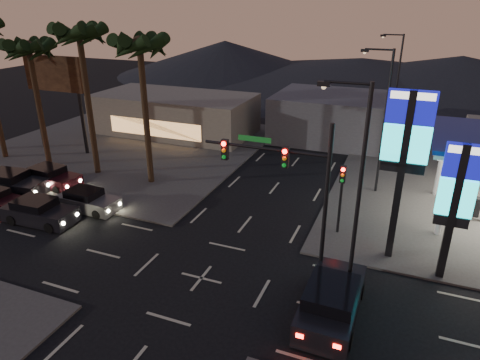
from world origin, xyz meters
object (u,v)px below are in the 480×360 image
at_px(pylon_sign_tall, 406,144).
at_px(car_lane_a_front, 39,212).
at_px(traffic_signal_mast, 290,178).
at_px(car_lane_b_mid, 11,184).
at_px(car_lane_b_front, 87,201).
at_px(car_lane_b_rear, 51,177).
at_px(pylon_sign_short, 457,193).
at_px(suv_station, 331,301).

height_order(pylon_sign_tall, car_lane_a_front, pylon_sign_tall).
bearing_deg(traffic_signal_mast, car_lane_b_mid, 174.24).
height_order(car_lane_b_front, car_lane_b_rear, car_lane_b_rear).
xyz_separation_m(traffic_signal_mast, car_lane_b_mid, (-20.88, 2.11, -4.46)).
height_order(pylon_sign_short, traffic_signal_mast, traffic_signal_mast).
bearing_deg(pylon_sign_tall, suv_station, -108.71).
distance_m(car_lane_a_front, car_lane_b_rear, 5.86).
height_order(traffic_signal_mast, suv_station, traffic_signal_mast).
xyz_separation_m(pylon_sign_tall, suv_station, (-2.00, -5.91, -5.57)).
bearing_deg(car_lane_b_mid, car_lane_b_front, -0.47).
xyz_separation_m(car_lane_a_front, car_lane_b_rear, (-3.57, 4.64, -0.01)).
distance_m(car_lane_b_front, car_lane_b_rear, 5.61).
relative_size(pylon_sign_short, suv_station, 1.31).
relative_size(car_lane_b_front, car_lane_b_rear, 0.91).
bearing_deg(car_lane_b_front, traffic_signal_mast, -8.26).
bearing_deg(traffic_signal_mast, pylon_sign_short, 19.13).
relative_size(traffic_signal_mast, car_lane_b_rear, 1.69).
relative_size(traffic_signal_mast, car_lane_b_mid, 1.53).
height_order(pylon_sign_tall, car_lane_b_rear, pylon_sign_tall).
height_order(traffic_signal_mast, car_lane_b_rear, traffic_signal_mast).
bearing_deg(suv_station, car_lane_b_rear, 163.36).
bearing_deg(car_lane_b_front, pylon_sign_tall, 4.43).
distance_m(pylon_sign_tall, traffic_signal_mast, 6.02).
height_order(pylon_sign_short, car_lane_b_rear, pylon_sign_short).
height_order(car_lane_b_front, suv_station, suv_station).
bearing_deg(traffic_signal_mast, pylon_sign_tall, 36.52).
distance_m(pylon_sign_tall, suv_station, 8.36).
bearing_deg(car_lane_b_rear, traffic_signal_mast, -12.26).
bearing_deg(pylon_sign_short, car_lane_b_front, -178.76).
bearing_deg(car_lane_b_front, car_lane_b_rear, 157.54).
relative_size(car_lane_b_rear, suv_station, 0.89).
bearing_deg(car_lane_b_rear, pylon_sign_tall, -1.63).
bearing_deg(suv_station, pylon_sign_tall, 71.29).
height_order(pylon_sign_short, car_lane_b_front, pylon_sign_short).
relative_size(traffic_signal_mast, suv_station, 1.50).
xyz_separation_m(pylon_sign_tall, car_lane_b_rear, (-24.04, 0.68, -5.69)).
relative_size(pylon_sign_short, car_lane_b_front, 1.61).
relative_size(pylon_sign_short, car_lane_b_mid, 1.34).
height_order(car_lane_a_front, car_lane_b_front, car_lane_a_front).
xyz_separation_m(traffic_signal_mast, suv_station, (2.74, -2.40, -4.41)).
bearing_deg(car_lane_b_mid, traffic_signal_mast, -5.76).
xyz_separation_m(car_lane_b_front, car_lane_b_rear, (-5.19, 2.14, 0.05)).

